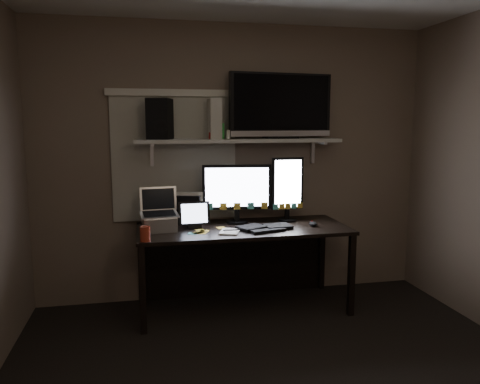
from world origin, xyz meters
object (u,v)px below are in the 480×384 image
object	(u,v)px
mouse	(313,224)
speaker	(160,119)
desk	(240,243)
monitor_portrait	(287,189)
keyboard	(265,227)
monitor_landscape	(237,193)
tablet	(194,215)
laptop	(159,210)
game_console	(214,119)
tv	(281,106)
cup	(145,234)

from	to	relation	value
mouse	speaker	world-z (taller)	speaker
desk	monitor_portrait	world-z (taller)	monitor_portrait
monitor_portrait	keyboard	size ratio (longest dim) A/B	1.28
monitor_landscape	monitor_portrait	bearing A→B (deg)	4.37
speaker	keyboard	bearing A→B (deg)	-4.76
speaker	tablet	bearing A→B (deg)	-18.74
monitor_portrait	tablet	size ratio (longest dim) A/B	2.25
monitor_landscape	monitor_portrait	xyz separation A→B (m)	(0.46, -0.01, 0.03)
laptop	monitor_portrait	bearing A→B (deg)	2.20
game_console	tv	bearing A→B (deg)	1.55
monitor_portrait	tablet	world-z (taller)	monitor_portrait
tv	desk	bearing A→B (deg)	-173.13
monitor_landscape	game_console	xyz separation A→B (m)	(-0.19, 0.04, 0.65)
game_console	keyboard	bearing A→B (deg)	-38.17
cup	game_console	distance (m)	1.19
desk	monitor_landscape	size ratio (longest dim) A/B	2.93
laptop	game_console	world-z (taller)	game_console
laptop	desk	bearing A→B (deg)	3.33
monitor_portrait	mouse	xyz separation A→B (m)	(0.16, -0.25, -0.28)
tv	speaker	world-z (taller)	tv
cup	speaker	size ratio (longest dim) A/B	0.33
keyboard	tablet	size ratio (longest dim) A/B	1.76
keyboard	tablet	bearing A→B (deg)	151.03
laptop	cup	xyz separation A→B (m)	(-0.12, -0.33, -0.12)
mouse	keyboard	bearing A→B (deg)	-174.26
keyboard	tv	distance (m)	1.09
mouse	tv	world-z (taller)	tv
monitor_landscape	cup	bearing A→B (deg)	-142.47
monitor_portrait	mouse	distance (m)	0.41
monitor_landscape	tv	world-z (taller)	tv
mouse	laptop	size ratio (longest dim) A/B	0.31
mouse	tablet	world-z (taller)	tablet
tv	keyboard	bearing A→B (deg)	-132.42
monitor_landscape	speaker	world-z (taller)	speaker
cup	desk	bearing A→B (deg)	28.06
monitor_landscape	speaker	xyz separation A→B (m)	(-0.66, 0.05, 0.65)
cup	mouse	bearing A→B (deg)	9.49
desk	tablet	size ratio (longest dim) A/B	6.84
mouse	speaker	distance (m)	1.60
keyboard	tv	bearing A→B (deg)	39.23
laptop	monitor_landscape	bearing A→B (deg)	8.30
laptop	tv	size ratio (longest dim) A/B	0.36
monitor_portrait	game_console	xyz separation A→B (m)	(-0.66, 0.05, 0.63)
monitor_portrait	keyboard	world-z (taller)	monitor_portrait
mouse	cup	xyz separation A→B (m)	(-1.44, -0.24, 0.04)
tablet	tv	distance (m)	1.24
desk	speaker	bearing A→B (deg)	171.06
desk	speaker	size ratio (longest dim) A/B	5.24
tablet	tv	world-z (taller)	tv
keyboard	laptop	distance (m)	0.90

